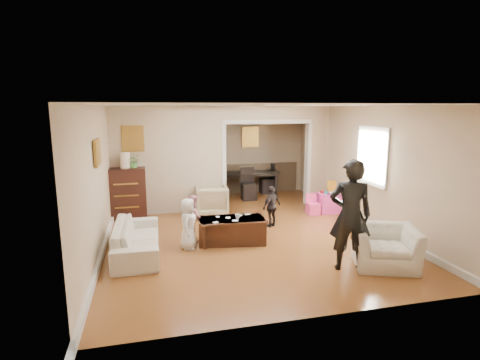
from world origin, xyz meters
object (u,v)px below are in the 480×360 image
object	(u,v)px
armchair_back	(212,200)
child_kneel_a	(188,224)
sofa	(137,238)
coffee_cup	(238,216)
adult_person	(350,215)
dresser	(127,193)
child_toddler	(272,206)
child_kneel_b	(193,218)
dining_table	(243,183)
table_lamp	(125,160)
play_table	(328,203)
armchair_front	(385,247)
coffee_table	(232,230)
cyan_cup	(326,193)

from	to	relation	value
armchair_back	child_kneel_a	distance (m)	2.32
sofa	coffee_cup	size ratio (longest dim) A/B	19.23
coffee_cup	adult_person	distance (m)	2.19
child_kneel_a	armchair_back	bearing A→B (deg)	-1.45
dresser	child_toddler	world-z (taller)	dresser
child_kneel_b	child_toddler	world-z (taller)	child_toddler
dining_table	table_lamp	bearing A→B (deg)	-148.56
coffee_cup	play_table	size ratio (longest dim) A/B	0.20
coffee_cup	table_lamp	bearing A→B (deg)	133.96
armchair_back	child_toddler	xyz separation A→B (m)	(1.11, -1.28, 0.10)
armchair_front	dining_table	world-z (taller)	dining_table
child_kneel_b	table_lamp	bearing A→B (deg)	24.07
coffee_cup	dining_table	size ratio (longest dim) A/B	0.05
coffee_table	cyan_cup	size ratio (longest dim) A/B	15.67
child_kneel_b	child_kneel_a	bearing A→B (deg)	150.09
armchair_back	adult_person	distance (m)	4.06
child_toddler	adult_person	bearing A→B (deg)	69.93
armchair_back	cyan_cup	world-z (taller)	armchair_back
dresser	sofa	bearing A→B (deg)	-83.59
table_lamp	child_kneel_b	xyz separation A→B (m)	(1.32, -1.85, -0.92)
dresser	coffee_cup	bearing A→B (deg)	-46.04
armchair_back	child_kneel_b	world-z (taller)	child_kneel_b
adult_person	play_table	bearing A→B (deg)	-92.05
sofa	adult_person	size ratio (longest dim) A/B	1.07
dresser	child_kneel_a	bearing A→B (deg)	-63.00
table_lamp	adult_person	bearing A→B (deg)	-46.99
dining_table	child_kneel_b	size ratio (longest dim) A/B	2.21
dresser	child_kneel_b	world-z (taller)	dresser
dresser	child_toddler	size ratio (longest dim) A/B	1.32
adult_person	armchair_front	bearing A→B (deg)	-161.65
adult_person	child_toddler	xyz separation A→B (m)	(-0.49, 2.41, -0.44)
coffee_table	adult_person	xyz separation A→B (m)	(1.54, -1.66, 0.66)
armchair_front	dresser	xyz separation A→B (m)	(-4.21, 3.83, 0.27)
armchair_front	armchair_back	bearing A→B (deg)	141.98
play_table	cyan_cup	xyz separation A→B (m)	(-0.10, -0.05, 0.28)
dresser	child_kneel_a	distance (m)	2.59
armchair_front	cyan_cup	distance (m)	3.20
dresser	coffee_table	xyz separation A→B (m)	(2.02, -2.15, -0.36)
child_toddler	coffee_table	bearing A→B (deg)	4.06
coffee_cup	coffee_table	bearing A→B (deg)	153.43
sofa	armchair_front	size ratio (longest dim) A/B	1.92
sofa	coffee_table	distance (m)	1.77
dining_table	child_kneel_b	xyz separation A→B (m)	(-1.91, -3.62, 0.10)
table_lamp	coffee_table	size ratio (longest dim) A/B	0.29
armchair_front	child_toddler	size ratio (longest dim) A/B	1.11
coffee_table	child_kneel_a	xyz separation A→B (m)	(-0.85, -0.15, 0.24)
sofa	child_kneel_a	world-z (taller)	child_kneel_a
cyan_cup	armchair_back	bearing A→B (deg)	168.66
cyan_cup	adult_person	distance (m)	3.37
adult_person	child_kneel_a	bearing A→B (deg)	-13.05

